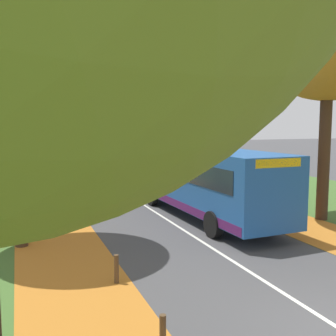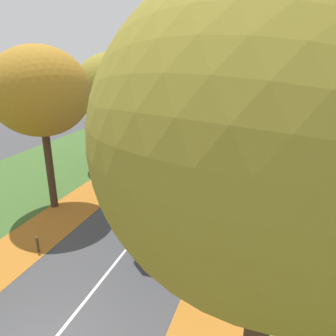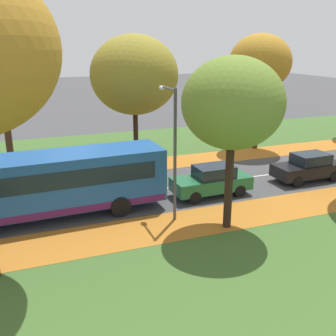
% 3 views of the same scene
% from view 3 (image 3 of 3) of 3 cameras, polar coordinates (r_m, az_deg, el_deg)
% --- Properties ---
extents(grass_verge_left, '(12.00, 90.00, 0.01)m').
position_cam_3_polar(grass_verge_left, '(31.53, 0.01, 3.38)').
color(grass_verge_left, '#3D6028').
rests_on(grass_verge_left, ground).
extents(leaf_litter_left, '(2.80, 60.00, 0.00)m').
position_cam_3_polar(leaf_litter_left, '(25.66, -8.94, -0.18)').
color(leaf_litter_left, '#B26B23').
rests_on(leaf_litter_left, grass_verge_left).
extents(leaf_litter_right, '(2.80, 60.00, 0.00)m').
position_cam_3_polar(leaf_litter_right, '(17.37, -2.46, -8.90)').
color(leaf_litter_right, '#B26B23').
rests_on(leaf_litter_right, grass_verge_right).
extents(road_centre_line, '(0.12, 80.00, 0.01)m').
position_cam_3_polar(road_centre_line, '(23.51, 7.95, -1.82)').
color(road_centre_line, silver).
rests_on(road_centre_line, ground).
extents(tree_left_near, '(5.09, 5.09, 8.74)m').
position_cam_3_polar(tree_left_near, '(25.21, -23.24, 13.21)').
color(tree_left_near, '#422D1E').
rests_on(tree_left_near, ground).
extents(tree_left_mid, '(5.73, 5.73, 8.39)m').
position_cam_3_polar(tree_left_mid, '(26.30, -4.91, 13.29)').
color(tree_left_mid, black).
rests_on(tree_left_mid, ground).
extents(tree_left_far, '(4.53, 4.53, 8.50)m').
position_cam_3_polar(tree_left_far, '(30.35, 13.22, 14.64)').
color(tree_left_far, '#422D1E').
rests_on(tree_left_far, ground).
extents(tree_right_mid, '(4.18, 4.18, 7.35)m').
position_cam_3_polar(tree_right_mid, '(16.22, 9.38, 9.19)').
color(tree_right_mid, black).
rests_on(tree_right_mid, ground).
extents(streetlamp_right, '(1.89, 0.28, 6.00)m').
position_cam_3_polar(streetlamp_right, '(17.35, 0.63, 4.21)').
color(streetlamp_right, '#47474C').
rests_on(streetlamp_right, ground).
extents(bus, '(2.92, 10.48, 2.98)m').
position_cam_3_polar(bus, '(18.76, -16.56, -1.98)').
color(bus, '#1E5199').
rests_on(bus, ground).
extents(car_green_lead, '(1.84, 4.23, 1.62)m').
position_cam_3_polar(car_green_lead, '(20.98, 6.36, -1.83)').
color(car_green_lead, '#1E6038').
rests_on(car_green_lead, ground).
extents(car_black_following, '(1.81, 4.22, 1.62)m').
position_cam_3_polar(car_black_following, '(24.57, 19.70, 0.14)').
color(car_black_following, black).
rests_on(car_black_following, ground).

